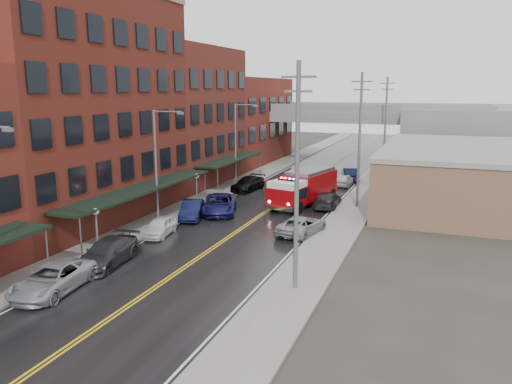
% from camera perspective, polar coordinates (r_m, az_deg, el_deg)
% --- Properties ---
extents(road, '(11.00, 160.00, 0.02)m').
position_cam_1_polar(road, '(43.14, 0.85, -2.47)').
color(road, black).
rests_on(road, ground).
extents(sidewalk_left, '(3.00, 160.00, 0.15)m').
position_cam_1_polar(sidewalk_left, '(46.03, -7.74, -1.58)').
color(sidewalk_left, slate).
rests_on(sidewalk_left, ground).
extents(sidewalk_right, '(3.00, 160.00, 0.15)m').
position_cam_1_polar(sidewalk_right, '(41.32, 10.44, -3.23)').
color(sidewalk_right, slate).
rests_on(sidewalk_right, ground).
extents(curb_left, '(0.30, 160.00, 0.15)m').
position_cam_1_polar(curb_left, '(45.29, -5.90, -1.76)').
color(curb_left, gray).
rests_on(curb_left, ground).
extents(curb_right, '(0.30, 160.00, 0.15)m').
position_cam_1_polar(curb_right, '(41.62, 8.20, -3.04)').
color(curb_right, gray).
rests_on(curb_right, ground).
extents(brick_building_b, '(9.00, 20.00, 18.00)m').
position_cam_1_polar(brick_building_b, '(42.43, -19.91, 8.88)').
color(brick_building_b, '#5B2018').
rests_on(brick_building_b, ground).
extents(brick_building_c, '(9.00, 15.00, 15.00)m').
position_cam_1_polar(brick_building_c, '(56.97, -8.29, 8.52)').
color(brick_building_c, '#5D251B').
rests_on(brick_building_c, ground).
extents(brick_building_far, '(9.00, 20.00, 12.00)m').
position_cam_1_polar(brick_building_far, '(72.86, -1.56, 8.16)').
color(brick_building_far, '#5E2518').
rests_on(brick_building_far, ground).
extents(tan_building, '(14.00, 22.00, 5.00)m').
position_cam_1_polar(tan_building, '(50.06, 22.48, 1.54)').
color(tan_building, brown).
rests_on(tan_building, ground).
extents(right_far_block, '(18.00, 30.00, 8.00)m').
position_cam_1_polar(right_far_block, '(79.73, 23.45, 6.07)').
color(right_far_block, slate).
rests_on(right_far_block, ground).
extents(awning_1, '(2.60, 18.00, 3.09)m').
position_cam_1_polar(awning_1, '(39.65, -12.88, 0.36)').
color(awning_1, black).
rests_on(awning_1, ground).
extents(awning_2, '(2.60, 13.00, 3.09)m').
position_cam_1_polar(awning_2, '(54.87, -2.81, 3.77)').
color(awning_2, black).
rests_on(awning_2, ground).
extents(globe_lamp_1, '(0.44, 0.44, 3.12)m').
position_cam_1_polar(globe_lamp_1, '(33.66, -17.80, -3.13)').
color(globe_lamp_1, '#59595B').
rests_on(globe_lamp_1, ground).
extents(globe_lamp_2, '(0.44, 0.44, 3.12)m').
position_cam_1_polar(globe_lamp_2, '(45.15, -6.81, 1.08)').
color(globe_lamp_2, '#59595B').
rests_on(globe_lamp_2, ground).
extents(street_lamp_1, '(2.64, 0.22, 9.00)m').
position_cam_1_polar(street_lamp_1, '(39.61, -11.09, 3.65)').
color(street_lamp_1, '#59595B').
rests_on(street_lamp_1, ground).
extents(street_lamp_2, '(2.64, 0.22, 9.00)m').
position_cam_1_polar(street_lamp_2, '(53.78, -2.12, 5.97)').
color(street_lamp_2, '#59595B').
rests_on(street_lamp_2, ground).
extents(utility_pole_0, '(1.80, 0.24, 12.00)m').
position_cam_1_polar(utility_pole_0, '(25.69, 4.70, 2.00)').
color(utility_pole_0, '#59595B').
rests_on(utility_pole_0, ground).
extents(utility_pole_1, '(1.80, 0.24, 12.00)m').
position_cam_1_polar(utility_pole_1, '(45.10, 11.75, 6.03)').
color(utility_pole_1, '#59595B').
rests_on(utility_pole_1, ground).
extents(utility_pole_2, '(1.80, 0.24, 12.00)m').
position_cam_1_polar(utility_pole_2, '(64.87, 14.56, 7.60)').
color(utility_pole_2, '#59595B').
rests_on(utility_pole_2, ground).
extents(overpass, '(40.00, 10.00, 7.50)m').
position_cam_1_polar(overpass, '(72.88, 9.48, 7.99)').
color(overpass, slate).
rests_on(overpass, ground).
extents(fire_truck, '(5.00, 9.15, 3.19)m').
position_cam_1_polar(fire_truck, '(46.09, 5.41, 0.60)').
color(fire_truck, '#8F060B').
rests_on(fire_truck, ground).
extents(parked_car_left_2, '(3.05, 5.60, 1.49)m').
position_cam_1_polar(parked_car_left_2, '(28.93, -22.19, -9.15)').
color(parked_car_left_2, '#94979B').
rests_on(parked_car_left_2, ground).
extents(parked_car_left_3, '(2.77, 5.56, 1.55)m').
position_cam_1_polar(parked_car_left_3, '(32.07, -16.63, -6.65)').
color(parked_car_left_3, '#28282B').
rests_on(parked_car_left_3, ground).
extents(parked_car_left_4, '(2.20, 4.14, 1.34)m').
position_cam_1_polar(parked_car_left_4, '(37.37, -10.96, -3.91)').
color(parked_car_left_4, white).
rests_on(parked_car_left_4, ground).
extents(parked_car_left_5, '(3.03, 4.85, 1.51)m').
position_cam_1_polar(parked_car_left_5, '(41.68, -7.35, -2.03)').
color(parked_car_left_5, black).
rests_on(parked_car_left_5, ground).
extents(parked_car_left_6, '(4.52, 6.41, 1.62)m').
position_cam_1_polar(parked_car_left_6, '(43.20, -4.19, -1.39)').
color(parked_car_left_6, '#151651').
rests_on(parked_car_left_6, ground).
extents(parked_car_left_7, '(2.61, 5.24, 1.46)m').
position_cam_1_polar(parked_car_left_7, '(52.65, -0.93, 0.95)').
color(parked_car_left_7, black).
rests_on(parked_car_left_7, ground).
extents(parked_car_right_0, '(3.19, 5.33, 1.39)m').
position_cam_1_polar(parked_car_right_0, '(37.15, 5.26, -3.80)').
color(parked_car_right_0, gray).
rests_on(parked_car_right_0, ground).
extents(parked_car_right_1, '(2.17, 4.98, 1.43)m').
position_cam_1_polar(parked_car_right_1, '(45.66, 8.15, -0.88)').
color(parked_car_right_1, black).
rests_on(parked_car_right_1, ground).
extents(parked_car_right_2, '(1.94, 4.06, 1.34)m').
position_cam_1_polar(parked_car_right_2, '(55.97, 10.12, 1.35)').
color(parked_car_right_2, silver).
rests_on(parked_car_right_2, ground).
extents(parked_car_right_3, '(2.86, 5.18, 1.62)m').
position_cam_1_polar(parked_car_right_3, '(58.82, 10.72, 1.98)').
color(parked_car_right_3, black).
rests_on(parked_car_right_3, ground).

